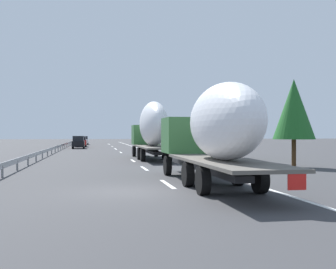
{
  "coord_description": "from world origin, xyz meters",
  "views": [
    {
      "loc": [
        -15.59,
        1.4,
        2.21
      ],
      "look_at": [
        14.41,
        -4.11,
        2.18
      ],
      "focal_mm": 43.28,
      "sensor_mm": 36.0,
      "label": 1
    }
  ],
  "objects_px": {
    "truck_trailing": "(214,130)",
    "road_sign": "(150,135)",
    "truck_lead": "(152,128)",
    "car_red_compact": "(81,142)",
    "car_black_suv": "(78,142)",
    "car_white_van": "(84,140)"
  },
  "relations": [
    {
      "from": "car_red_compact",
      "to": "car_white_van",
      "type": "relative_size",
      "value": 1.07
    },
    {
      "from": "truck_trailing",
      "to": "car_black_suv",
      "type": "relative_size",
      "value": 3.24
    },
    {
      "from": "car_white_van",
      "to": "road_sign",
      "type": "xyz_separation_m",
      "value": [
        -28.03,
        -10.2,
        1.23
      ]
    },
    {
      "from": "truck_lead",
      "to": "truck_trailing",
      "type": "relative_size",
      "value": 1.0
    },
    {
      "from": "truck_trailing",
      "to": "road_sign",
      "type": "distance_m",
      "value": 42.26
    },
    {
      "from": "car_red_compact",
      "to": "truck_trailing",
      "type": "bearing_deg",
      "value": -172.54
    },
    {
      "from": "car_red_compact",
      "to": "road_sign",
      "type": "height_order",
      "value": "road_sign"
    },
    {
      "from": "car_black_suv",
      "to": "road_sign",
      "type": "height_order",
      "value": "road_sign"
    },
    {
      "from": "truck_trailing",
      "to": "road_sign",
      "type": "bearing_deg",
      "value": -4.21
    },
    {
      "from": "car_red_compact",
      "to": "car_black_suv",
      "type": "distance_m",
      "value": 8.26
    },
    {
      "from": "truck_lead",
      "to": "car_black_suv",
      "type": "xyz_separation_m",
      "value": [
        28.27,
        7.34,
        -1.8
      ]
    },
    {
      "from": "truck_trailing",
      "to": "car_red_compact",
      "type": "bearing_deg",
      "value": 7.46
    },
    {
      "from": "car_white_van",
      "to": "road_sign",
      "type": "distance_m",
      "value": 29.85
    },
    {
      "from": "car_white_van",
      "to": "road_sign",
      "type": "bearing_deg",
      "value": -160.0
    },
    {
      "from": "car_red_compact",
      "to": "car_white_van",
      "type": "bearing_deg",
      "value": -0.45
    },
    {
      "from": "car_red_compact",
      "to": "car_black_suv",
      "type": "xyz_separation_m",
      "value": [
        -8.26,
        0.12,
        0.05
      ]
    },
    {
      "from": "road_sign",
      "to": "car_black_suv",
      "type": "bearing_deg",
      "value": 65.5
    },
    {
      "from": "truck_trailing",
      "to": "truck_lead",
      "type": "bearing_deg",
      "value": 0.0
    },
    {
      "from": "car_white_van",
      "to": "car_black_suv",
      "type": "xyz_separation_m",
      "value": [
        -23.27,
        0.24,
        0.05
      ]
    },
    {
      "from": "truck_lead",
      "to": "road_sign",
      "type": "relative_size",
      "value": 4.31
    },
    {
      "from": "car_red_compact",
      "to": "car_black_suv",
      "type": "height_order",
      "value": "car_black_suv"
    },
    {
      "from": "car_red_compact",
      "to": "car_black_suv",
      "type": "bearing_deg",
      "value": 179.18
    }
  ]
}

